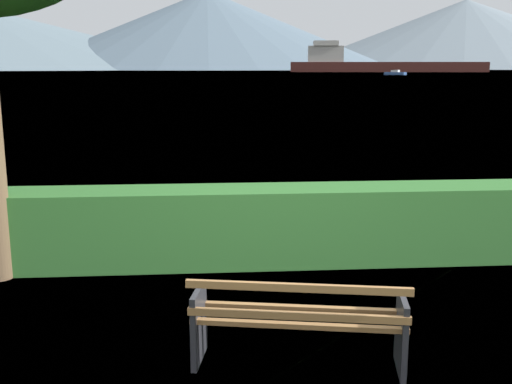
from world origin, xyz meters
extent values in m
plane|color=olive|center=(0.00, 0.00, 0.00)|extent=(1400.00, 1400.00, 0.00)
plane|color=#6B8EA3|center=(0.00, 306.43, 0.00)|extent=(620.00, 620.00, 0.00)
cube|color=#A0703F|center=(-0.04, -0.19, 0.45)|extent=(1.84, 0.41, 0.04)
cube|color=#A0703F|center=(0.00, 0.00, 0.45)|extent=(1.84, 0.41, 0.04)
cube|color=#A0703F|center=(0.04, 0.19, 0.45)|extent=(1.84, 0.41, 0.04)
cube|color=#A0703F|center=(-0.05, -0.26, 0.57)|extent=(1.84, 0.39, 0.06)
cube|color=#A0703F|center=(-0.06, -0.31, 0.84)|extent=(1.84, 0.39, 0.06)
cube|color=#2D2D33|center=(-0.88, 0.15, 0.34)|extent=(0.14, 0.51, 0.68)
cube|color=#2D2D33|center=(0.87, -0.19, 0.34)|extent=(0.14, 0.51, 0.68)
cube|color=#387A33|center=(0.00, 2.90, 0.51)|extent=(12.02, 0.78, 1.03)
cube|color=#471E19|center=(80.40, 270.84, 2.22)|extent=(88.17, 24.99, 4.43)
cube|color=beige|center=(52.76, 274.82, 7.98)|extent=(17.17, 13.54, 7.09)
cube|color=beige|center=(52.76, 274.82, 12.63)|extent=(12.69, 14.13, 2.22)
cube|color=#335693|center=(55.60, 177.85, 0.42)|extent=(6.12, 5.97, 0.84)
cube|color=silver|center=(55.60, 177.85, 1.17)|extent=(2.67, 2.64, 0.66)
cone|color=slate|center=(0.00, 530.47, 32.36)|extent=(318.42, 318.42, 64.72)
cone|color=gray|center=(253.83, 598.79, 33.41)|extent=(352.83, 352.83, 66.83)
camera|label=1|loc=(-0.77, -4.98, 2.61)|focal=42.74mm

